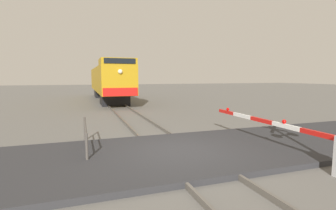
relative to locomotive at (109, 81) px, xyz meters
name	(u,v)px	position (x,y,z in m)	size (l,w,h in m)	color
ground_plane	(178,155)	(0.00, -20.69, -2.14)	(160.00, 160.00, 0.00)	#605E59
rail_track_left	(157,155)	(-0.72, -20.69, -2.06)	(0.08, 80.00, 0.15)	#59544C
rail_track_right	(198,151)	(0.72, -20.69, -2.06)	(0.08, 80.00, 0.15)	#59544C
road_surface	(178,153)	(0.00, -20.69, -2.05)	(36.00, 4.77, 0.17)	#2D2D30
locomotive	(109,81)	(0.00, 0.00, 0.00)	(2.84, 17.61, 4.04)	black
crossing_gate	(311,140)	(3.32, -22.81, -1.39)	(0.36, 6.61, 1.18)	silver
guard_railing	(86,133)	(-2.84, -19.14, -1.51)	(0.08, 3.15, 0.95)	#4C4742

